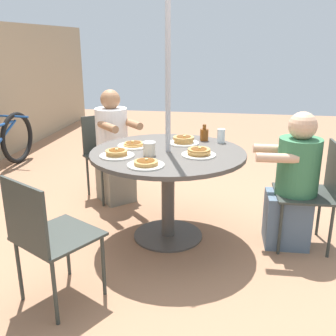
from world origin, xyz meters
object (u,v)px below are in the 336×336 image
Objects in this scene: pancake_plate_d at (117,154)px; coffee_cup at (149,149)px; patio_chair_south at (46,233)px; diner_east at (114,151)px; pancake_plate_b at (184,140)px; patio_chair_north at (315,188)px; patio_chair_east at (107,150)px; pancake_plate_e at (146,164)px; drinking_glass_a at (221,136)px; diner_north at (293,186)px; syrup_bottle at (204,134)px; pancake_plate_a at (199,153)px; pancake_plate_c at (134,145)px; patio_table at (168,166)px; bicycle at (0,144)px.

pancake_plate_d is 0.24m from coffee_cup.
diner_east is at bearing 123.03° from patio_chair_south.
pancake_plate_b is 2.51× the size of coffee_cup.
patio_chair_north is 2.08m from patio_chair_east.
pancake_plate_e is 0.89m from drinking_glass_a.
diner_north is at bearing 90.00° from patio_chair_north.
diner_north is 7.55× the size of syrup_bottle.
pancake_plate_a is (-0.12, 0.89, 0.27)m from patio_chair_north.
patio_chair_south is 1.15m from pancake_plate_c.
patio_table reaches higher than bicycle.
patio_chair_north is 1.11m from pancake_plate_b.
diner_east is 4.32× the size of pancake_plate_b.
diner_north is 1.29× the size of patio_chair_east.
pancake_plate_a is at bearing -46.74° from pancake_plate_e.
bicycle is at bearing 156.32° from patio_chair_south.
patio_chair_east is 8.07× the size of coffee_cup.
pancake_plate_e is (-0.43, 1.06, 0.26)m from diner_north.
patio_table is 1.15m from patio_chair_north.
pancake_plate_c is (0.18, 0.55, -0.01)m from pancake_plate_a.
diner_north is at bearing -116.78° from syrup_bottle.
patio_chair_south is at bearing 149.56° from syrup_bottle.
patio_chair_east is 1.21m from coffee_cup.
patio_chair_north is at bearing -70.46° from pancake_plate_e.
pancake_plate_b is 0.21m from syrup_bottle.
drinking_glass_a reaches higher than patio_table.
pancake_plate_b is at bearing -44.07° from pancake_plate_d.
patio_table is 1.47× the size of patio_chair_north.
patio_chair_south is 3.22× the size of pancake_plate_e.
patio_table is 4.71× the size of pancake_plate_b.
syrup_bottle is at bearing -50.30° from pancake_plate_b.
patio_chair_north is at bearing -80.97° from pancake_plate_d.
patio_chair_east is 1.15m from pancake_plate_d.
diner_east is 4.32× the size of pancake_plate_d.
patio_table is 0.30m from pancake_plate_a.
patio_chair_south is (-1.70, -0.10, -0.03)m from diner_east.
patio_chair_east and patio_chair_south have the same top height.
drinking_glass_a is 0.08× the size of bicycle.
diner_north is 0.96× the size of diner_east.
pancake_plate_d is 0.33m from pancake_plate_e.
syrup_bottle is (0.40, -0.25, 0.18)m from patio_table.
pancake_plate_d is at bearing 119.34° from patio_table.
pancake_plate_d is at bearing 126.14° from drinking_glass_a.
patio_chair_east is 3.22× the size of pancake_plate_e.
patio_table is at bearing -42.38° from coffee_cup.
pancake_plate_e is at bearing 167.33° from patio_table.
pancake_plate_c is at bearing 22.98° from pancake_plate_e.
patio_chair_north is 0.94m from pancake_plate_a.
pancake_plate_c is (1.09, -0.26, 0.27)m from patio_chair_south.
pancake_plate_c is at bearing 85.63° from patio_chair_north.
syrup_bottle is (-0.31, -0.92, 0.27)m from diner_east.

